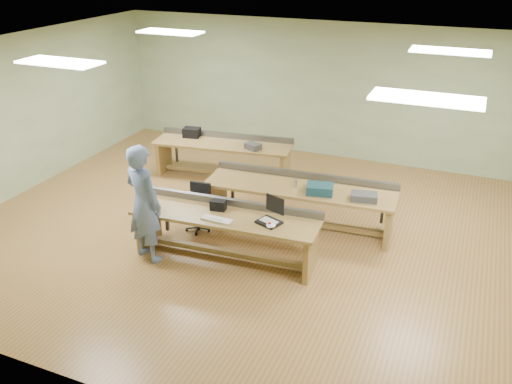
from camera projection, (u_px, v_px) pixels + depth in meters
floor at (263, 232)px, 9.24m from camera, size 10.00×10.00×0.00m
ceiling at (264, 54)px, 7.98m from camera, size 10.00×10.00×0.00m
wall_back at (331, 91)px, 11.96m from camera, size 10.00×0.04×3.00m
wall_front at (110, 283)px, 5.27m from camera, size 10.00×0.04×3.00m
wall_left at (22, 114)px, 10.36m from camera, size 0.04×8.00×3.00m
fluor_panels at (264, 56)px, 7.99m from camera, size 6.20×3.50×0.03m
workbench_front at (226, 225)px, 8.30m from camera, size 2.94×0.96×0.86m
workbench_mid at (300, 196)px, 9.24m from camera, size 3.29×1.09×0.86m
workbench_back at (223, 151)px, 11.21m from camera, size 2.93×1.13×0.86m
person at (144, 203)px, 8.13m from camera, size 0.79×0.64×1.88m
laptop_base at (269, 222)px, 7.95m from camera, size 0.41×0.37×0.04m
laptop_screen at (275, 204)px, 7.93m from camera, size 0.32×0.13×0.26m
keyboard at (217, 220)px, 8.03m from camera, size 0.48×0.18×0.03m
trackball_mouse at (271, 225)px, 7.83m from camera, size 0.19×0.20×0.07m
camera_bag at (218, 205)px, 8.32m from camera, size 0.25×0.18×0.16m
task_chair at (199, 213)px, 9.24m from camera, size 0.49×0.49×0.81m
parts_bin_teal at (320, 189)px, 8.87m from camera, size 0.49×0.41×0.15m
parts_bin_grey at (364, 197)px, 8.65m from camera, size 0.46×0.35×0.11m
mug at (312, 184)px, 9.12m from camera, size 0.16×0.16×0.10m
drinks_can at (295, 184)px, 9.11m from camera, size 0.08×0.08×0.12m
storage_box_back at (192, 132)px, 11.41m from camera, size 0.39×0.31×0.20m
tray_back at (253, 146)px, 10.76m from camera, size 0.36×0.31×0.12m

